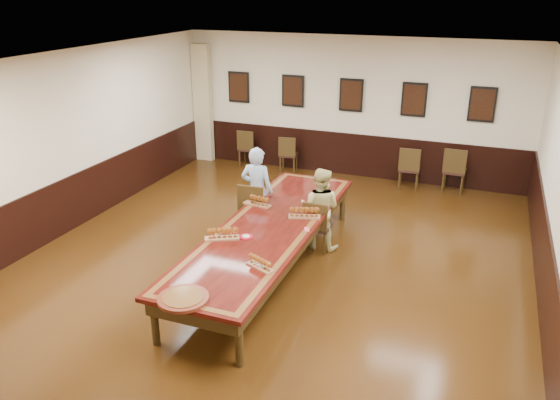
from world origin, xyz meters
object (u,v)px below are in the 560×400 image
at_px(chair_woman, 318,225).
at_px(person_man, 257,191).
at_px(spare_chair_a, 248,147).
at_px(spare_chair_c, 410,167).
at_px(conference_table, 268,234).
at_px(chair_man, 255,209).
at_px(spare_chair_b, 289,153).
at_px(person_woman, 320,209).
at_px(spare_chair_d, 455,169).
at_px(carved_platter, 183,298).

relative_size(chair_woman, person_man, 0.56).
height_order(spare_chair_a, spare_chair_c, spare_chair_c).
bearing_deg(conference_table, chair_man, 122.88).
distance_m(chair_woman, person_man, 1.30).
xyz_separation_m(chair_man, spare_chair_b, (-0.71, 3.62, -0.07)).
relative_size(person_man, person_woman, 1.13).
relative_size(spare_chair_a, spare_chair_c, 0.95).
relative_size(chair_man, conference_table, 0.20).
xyz_separation_m(chair_man, person_man, (-0.00, 0.11, 0.30)).
relative_size(spare_chair_c, spare_chair_d, 0.96).
relative_size(spare_chair_d, carved_platter, 1.59).
xyz_separation_m(spare_chair_d, carved_platter, (-2.57, -7.03, 0.27)).
relative_size(spare_chair_b, spare_chair_c, 0.91).
bearing_deg(spare_chair_a, chair_man, 113.85).
bearing_deg(person_woman, carved_platter, 78.77).
relative_size(spare_chair_d, person_man, 0.62).
distance_m(spare_chair_a, carved_platter, 7.49).
xyz_separation_m(conference_table, carved_platter, (-0.14, -2.33, 0.16)).
bearing_deg(spare_chair_a, spare_chair_c, 174.69).
xyz_separation_m(spare_chair_a, spare_chair_b, (1.08, -0.06, -0.02)).
xyz_separation_m(spare_chair_d, person_man, (-3.14, -3.50, 0.31)).
height_order(spare_chair_a, person_man, person_man).
height_order(spare_chair_d, carved_platter, spare_chair_d).
relative_size(chair_man, person_man, 0.63).
distance_m(chair_man, carved_platter, 3.48).
relative_size(chair_man, spare_chair_b, 1.16).
distance_m(person_woman, carved_platter, 3.44).
xyz_separation_m(chair_woman, conference_table, (-0.51, -0.95, 0.16)).
bearing_deg(chair_woman, spare_chair_a, -52.14).
relative_size(spare_chair_c, person_woman, 0.67).
bearing_deg(chair_woman, carved_platter, 78.45).
relative_size(spare_chair_b, person_woman, 0.62).
bearing_deg(conference_table, person_man, 120.61).
bearing_deg(person_woman, conference_table, 63.77).
distance_m(spare_chair_a, spare_chair_b, 1.09).
bearing_deg(chair_man, person_man, -90.00).
height_order(spare_chair_a, carved_platter, spare_chair_a).
height_order(spare_chair_b, person_woman, person_woman).
relative_size(person_woman, conference_table, 0.28).
bearing_deg(chair_man, spare_chair_d, -133.01).
distance_m(spare_chair_c, carved_platter, 7.08).
relative_size(spare_chair_a, spare_chair_b, 1.04).
distance_m(chair_man, spare_chair_d, 4.78).
bearing_deg(chair_woman, spare_chair_c, -105.57).
distance_m(chair_man, person_man, 0.32).
distance_m(chair_man, chair_woman, 1.23).
height_order(spare_chair_b, carved_platter, spare_chair_b).
distance_m(chair_man, person_woman, 1.24).
bearing_deg(spare_chair_c, spare_chair_d, -173.81).
bearing_deg(spare_chair_b, spare_chair_c, 168.08).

